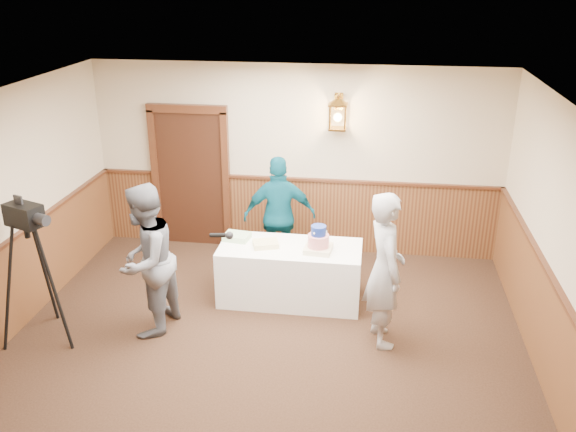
{
  "coord_description": "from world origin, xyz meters",
  "views": [
    {
      "loc": [
        1.1,
        -5.02,
        4.02
      ],
      "look_at": [
        0.14,
        1.7,
        1.25
      ],
      "focal_mm": 38.0,
      "sensor_mm": 36.0,
      "label": 1
    }
  ],
  "objects_px": {
    "display_table": "(290,273)",
    "interviewer": "(146,261)",
    "sheet_cake_yellow": "(266,244)",
    "baker": "(385,270)",
    "sheet_cake_green": "(237,237)",
    "tiered_cake": "(318,241)",
    "assistant_p": "(280,216)",
    "tv_camera_rig": "(36,281)"
  },
  "relations": [
    {
      "from": "display_table",
      "to": "interviewer",
      "type": "relative_size",
      "value": 0.99
    },
    {
      "from": "sheet_cake_yellow",
      "to": "baker",
      "type": "distance_m",
      "value": 1.67
    },
    {
      "from": "sheet_cake_green",
      "to": "baker",
      "type": "xyz_separation_m",
      "value": [
        1.89,
        -0.92,
        0.12
      ]
    },
    {
      "from": "tiered_cake",
      "to": "baker",
      "type": "height_order",
      "value": "baker"
    },
    {
      "from": "baker",
      "to": "assistant_p",
      "type": "distance_m",
      "value": 2.1
    },
    {
      "from": "tiered_cake",
      "to": "sheet_cake_green",
      "type": "relative_size",
      "value": 1.11
    },
    {
      "from": "tv_camera_rig",
      "to": "sheet_cake_green",
      "type": "bearing_deg",
      "value": 56.33
    },
    {
      "from": "display_table",
      "to": "sheet_cake_yellow",
      "type": "distance_m",
      "value": 0.51
    },
    {
      "from": "tiered_cake",
      "to": "sheet_cake_yellow",
      "type": "height_order",
      "value": "tiered_cake"
    },
    {
      "from": "tiered_cake",
      "to": "baker",
      "type": "relative_size",
      "value": 0.2
    },
    {
      "from": "tv_camera_rig",
      "to": "assistant_p",
      "type": "bearing_deg",
      "value": 60.58
    },
    {
      "from": "display_table",
      "to": "baker",
      "type": "xyz_separation_m",
      "value": [
        1.17,
        -0.79,
        0.54
      ]
    },
    {
      "from": "tiered_cake",
      "to": "display_table",
      "type": "bearing_deg",
      "value": 167.61
    },
    {
      "from": "display_table",
      "to": "assistant_p",
      "type": "distance_m",
      "value": 0.93
    },
    {
      "from": "tiered_cake",
      "to": "tv_camera_rig",
      "type": "height_order",
      "value": "tv_camera_rig"
    },
    {
      "from": "baker",
      "to": "display_table",
      "type": "bearing_deg",
      "value": 39.71
    },
    {
      "from": "tiered_cake",
      "to": "assistant_p",
      "type": "distance_m",
      "value": 1.04
    },
    {
      "from": "assistant_p",
      "to": "interviewer",
      "type": "bearing_deg",
      "value": 41.48
    },
    {
      "from": "assistant_p",
      "to": "tiered_cake",
      "type": "bearing_deg",
      "value": 114.92
    },
    {
      "from": "tv_camera_rig",
      "to": "baker",
      "type": "bearing_deg",
      "value": 28.17
    },
    {
      "from": "display_table",
      "to": "baker",
      "type": "height_order",
      "value": "baker"
    },
    {
      "from": "tiered_cake",
      "to": "assistant_p",
      "type": "xyz_separation_m",
      "value": [
        -0.62,
        0.84,
        -0.04
      ]
    },
    {
      "from": "tiered_cake",
      "to": "sheet_cake_yellow",
      "type": "bearing_deg",
      "value": 175.83
    },
    {
      "from": "assistant_p",
      "to": "tv_camera_rig",
      "type": "relative_size",
      "value": 1.01
    },
    {
      "from": "interviewer",
      "to": "assistant_p",
      "type": "distance_m",
      "value": 2.14
    },
    {
      "from": "display_table",
      "to": "assistant_p",
      "type": "xyz_separation_m",
      "value": [
        -0.25,
        0.76,
        0.47
      ]
    },
    {
      "from": "tiered_cake",
      "to": "tv_camera_rig",
      "type": "distance_m",
      "value": 3.32
    },
    {
      "from": "tiered_cake",
      "to": "sheet_cake_yellow",
      "type": "distance_m",
      "value": 0.68
    },
    {
      "from": "sheet_cake_green",
      "to": "tiered_cake",
      "type": "bearing_deg",
      "value": -10.74
    },
    {
      "from": "tiered_cake",
      "to": "assistant_p",
      "type": "bearing_deg",
      "value": 126.4
    },
    {
      "from": "sheet_cake_yellow",
      "to": "interviewer",
      "type": "xyz_separation_m",
      "value": [
        -1.23,
        -0.92,
        0.13
      ]
    },
    {
      "from": "interviewer",
      "to": "tv_camera_rig",
      "type": "relative_size",
      "value": 1.09
    },
    {
      "from": "sheet_cake_yellow",
      "to": "display_table",
      "type": "bearing_deg",
      "value": 5.66
    },
    {
      "from": "baker",
      "to": "sheet_cake_green",
      "type": "bearing_deg",
      "value": 47.86
    },
    {
      "from": "interviewer",
      "to": "display_table",
      "type": "bearing_deg",
      "value": 131.19
    },
    {
      "from": "tv_camera_rig",
      "to": "tiered_cake",
      "type": "bearing_deg",
      "value": 42.37
    },
    {
      "from": "baker",
      "to": "assistant_p",
      "type": "relative_size",
      "value": 1.08
    },
    {
      "from": "sheet_cake_yellow",
      "to": "tv_camera_rig",
      "type": "bearing_deg",
      "value": -151.81
    },
    {
      "from": "sheet_cake_green",
      "to": "tv_camera_rig",
      "type": "xyz_separation_m",
      "value": [
        -1.99,
        -1.44,
        -0.03
      ]
    },
    {
      "from": "display_table",
      "to": "sheet_cake_yellow",
      "type": "relative_size",
      "value": 5.75
    },
    {
      "from": "display_table",
      "to": "assistant_p",
      "type": "relative_size",
      "value": 1.06
    },
    {
      "from": "display_table",
      "to": "tv_camera_rig",
      "type": "distance_m",
      "value": 3.04
    }
  ]
}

